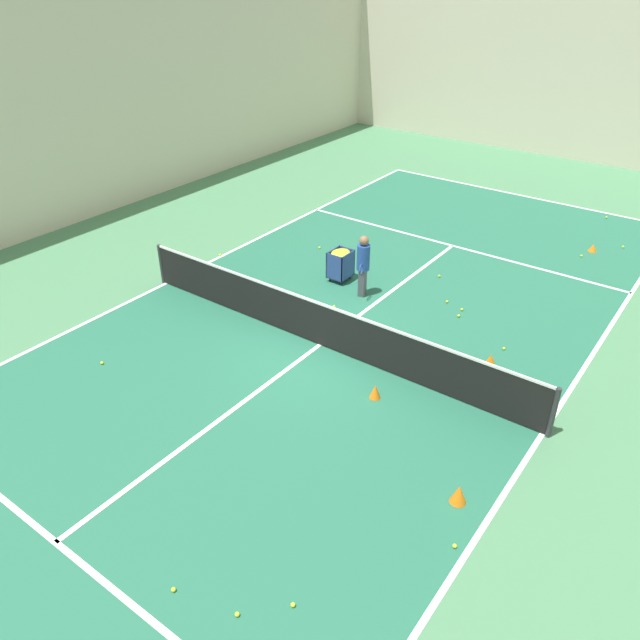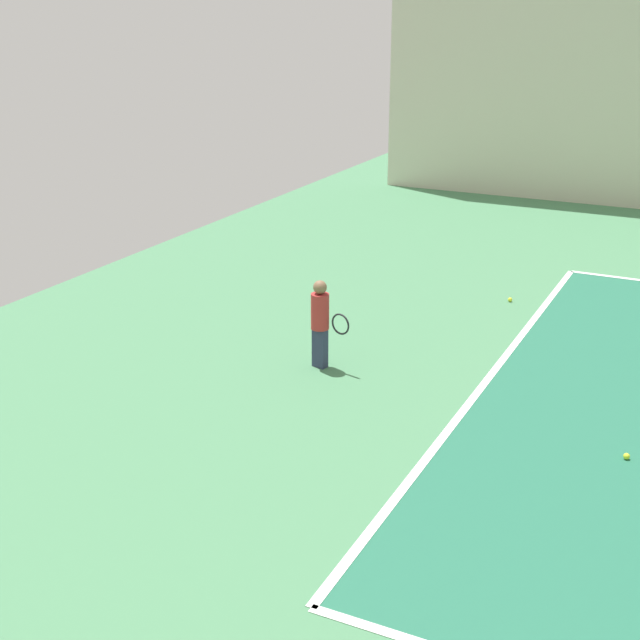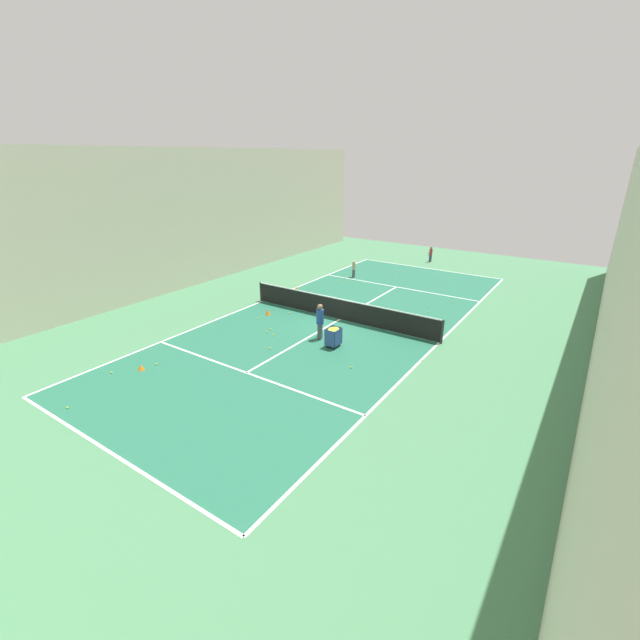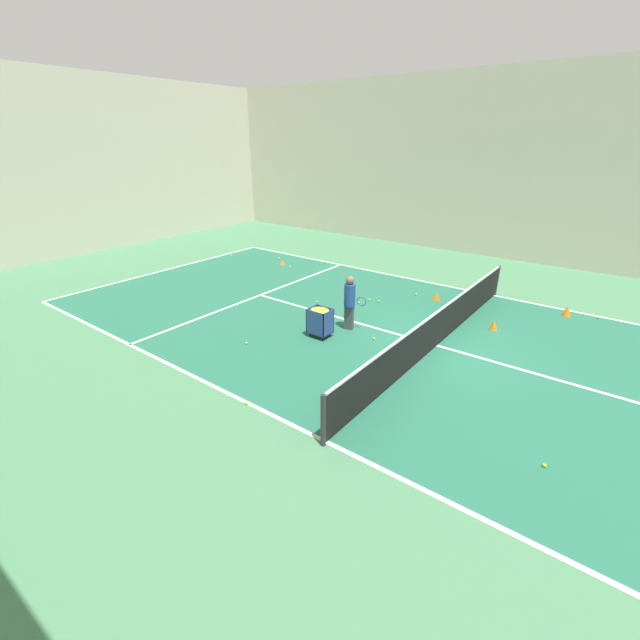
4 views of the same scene
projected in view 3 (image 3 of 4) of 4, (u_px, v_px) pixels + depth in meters
name	position (u px, v px, depth m)	size (l,w,h in m)	color
ground_plane	(340.00, 319.00, 21.44)	(39.93, 39.93, 0.00)	#477F56
court_playing_area	(340.00, 319.00, 21.44)	(10.22, 24.66, 0.00)	#23664C
line_baseline_near	(429.00, 269.00, 30.98)	(10.22, 0.10, 0.00)	white
line_baseline_far	(109.00, 451.00, 11.90)	(10.22, 0.10, 0.00)	white
line_sideline_left	(439.00, 343.00, 18.78)	(0.10, 24.66, 0.00)	white
line_sideline_right	(263.00, 301.00, 24.10)	(0.10, 24.66, 0.00)	white
line_service_near	(396.00, 287.00, 26.68)	(10.22, 0.10, 0.00)	white
line_service_far	(246.00, 373.00, 16.20)	(10.22, 0.10, 0.00)	white
line_centre_service	(340.00, 319.00, 21.44)	(0.10, 13.56, 0.00)	white
hall_enclosure_left	(617.00, 271.00, 14.34)	(0.15, 36.23, 8.13)	beige
hall_enclosure_right	(187.00, 220.00, 25.60)	(0.15, 36.23, 8.13)	beige
tennis_net	(340.00, 309.00, 21.24)	(10.52, 0.10, 1.09)	#2D2D33
player_near_baseline	(431.00, 253.00, 32.70)	(0.29, 0.59, 1.18)	#2D3351
coach_at_net	(320.00, 319.00, 18.85)	(0.41, 0.66, 1.65)	#4C4C56
child_midcourt	(354.00, 268.00, 28.55)	(0.26, 0.26, 1.16)	#4C4C56
ball_cart	(333.00, 334.00, 18.20)	(0.51, 0.62, 0.87)	#2D478C
training_cone_0	(141.00, 367.00, 16.38)	(0.25, 0.25, 0.23)	orange
training_cone_1	(296.00, 289.00, 25.64)	(0.28, 0.28, 0.35)	orange
training_cone_2	(268.00, 312.00, 22.02)	(0.26, 0.26, 0.29)	orange
training_cone_3	(317.00, 304.00, 23.14)	(0.23, 0.23, 0.30)	orange
tennis_ball_0	(112.00, 373.00, 16.14)	(0.07, 0.07, 0.07)	yellow
tennis_ball_1	(363.00, 283.00, 27.38)	(0.07, 0.07, 0.07)	yellow
tennis_ball_2	(345.00, 278.00, 28.49)	(0.07, 0.07, 0.07)	yellow
tennis_ball_3	(289.00, 313.00, 22.25)	(0.07, 0.07, 0.07)	yellow
tennis_ball_4	(300.00, 287.00, 26.54)	(0.07, 0.07, 0.07)	yellow
tennis_ball_5	(351.00, 367.00, 16.53)	(0.07, 0.07, 0.07)	yellow
tennis_ball_6	(267.00, 332.00, 19.86)	(0.07, 0.07, 0.07)	yellow
tennis_ball_7	(376.00, 270.00, 30.42)	(0.07, 0.07, 0.07)	yellow
tennis_ball_8	(258.00, 318.00, 21.47)	(0.07, 0.07, 0.07)	yellow
tennis_ball_9	(348.00, 282.00, 27.69)	(0.07, 0.07, 0.07)	yellow
tennis_ball_10	(67.00, 408.00, 13.91)	(0.07, 0.07, 0.07)	yellow
tennis_ball_11	(473.00, 273.00, 29.81)	(0.07, 0.07, 0.07)	yellow
tennis_ball_12	(422.00, 360.00, 17.12)	(0.07, 0.07, 0.07)	yellow
tennis_ball_13	(397.00, 276.00, 28.84)	(0.07, 0.07, 0.07)	yellow
tennis_ball_14	(452.00, 302.00, 23.89)	(0.07, 0.07, 0.07)	yellow
tennis_ball_15	(271.00, 329.00, 20.15)	(0.07, 0.07, 0.07)	yellow
tennis_ball_16	(355.00, 272.00, 29.87)	(0.07, 0.07, 0.07)	yellow
tennis_ball_17	(444.00, 281.00, 27.77)	(0.07, 0.07, 0.07)	yellow
tennis_ball_18	(157.00, 364.00, 16.79)	(0.07, 0.07, 0.07)	yellow
tennis_ball_19	(270.00, 348.00, 18.16)	(0.07, 0.07, 0.07)	yellow
tennis_ball_20	(399.00, 271.00, 30.27)	(0.07, 0.07, 0.07)	yellow
tennis_ball_21	(273.00, 335.00, 19.50)	(0.07, 0.07, 0.07)	yellow
tennis_ball_22	(335.00, 332.00, 19.83)	(0.07, 0.07, 0.07)	yellow
tennis_ball_23	(340.00, 268.00, 31.04)	(0.07, 0.07, 0.07)	yellow
tennis_ball_24	(337.00, 282.00, 27.53)	(0.07, 0.07, 0.07)	yellow
tennis_ball_25	(428.00, 312.00, 22.32)	(0.07, 0.07, 0.07)	yellow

